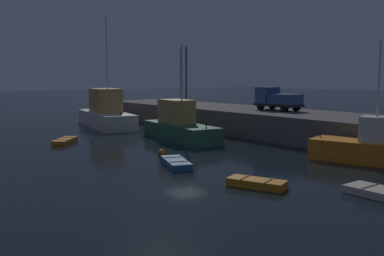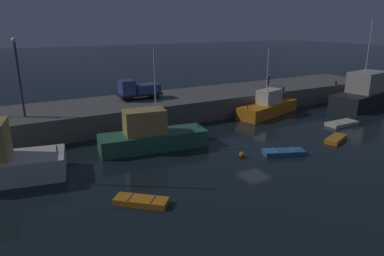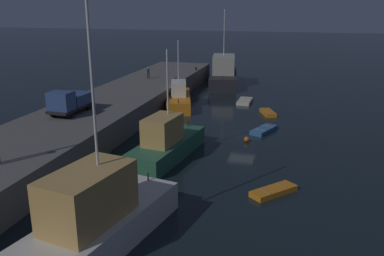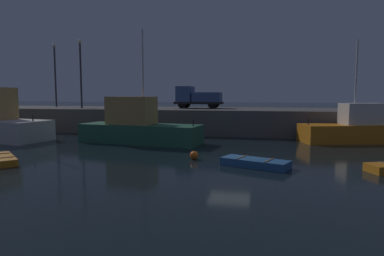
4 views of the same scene
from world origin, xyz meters
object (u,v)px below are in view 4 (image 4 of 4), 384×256
object	(u,v)px
lamp_post_east	(81,68)
dinghy_red_small	(2,159)
mooring_buoy_near	(194,155)
fishing_trawler_red	(361,129)
fishing_boat_white	(138,127)
dinghy_orange_near	(255,163)
utility_truck	(197,97)
lamp_post_west	(55,70)

from	to	relation	value
lamp_post_east	dinghy_red_small	bearing A→B (deg)	-73.58
mooring_buoy_near	lamp_post_east	distance (m)	22.12
fishing_trawler_red	fishing_boat_white	xyz separation A→B (m)	(-17.68, -4.19, 0.22)
dinghy_orange_near	utility_truck	bearing A→B (deg)	110.99
fishing_boat_white	lamp_post_west	world-z (taller)	lamp_post_west
fishing_trawler_red	dinghy_red_small	distance (m)	26.05
fishing_boat_white	lamp_post_east	xyz separation A→B (m)	(-9.77, 8.20, 5.51)
dinghy_orange_near	utility_truck	size ratio (longest dim) A/B	0.74
dinghy_orange_near	dinghy_red_small	world-z (taller)	dinghy_orange_near
fishing_trawler_red	mooring_buoy_near	bearing A→B (deg)	-139.21
lamp_post_east	fishing_trawler_red	bearing A→B (deg)	-8.32
dinghy_orange_near	lamp_post_east	bearing A→B (deg)	141.34
fishing_trawler_red	utility_truck	world-z (taller)	fishing_trawler_red
utility_truck	fishing_trawler_red	bearing A→B (deg)	-22.59
dinghy_orange_near	lamp_post_west	world-z (taller)	lamp_post_west
lamp_post_west	fishing_trawler_red	bearing A→B (deg)	-12.31
lamp_post_west	utility_truck	bearing A→B (deg)	-3.00
lamp_post_east	utility_truck	size ratio (longest dim) A/B	1.44
fishing_trawler_red	fishing_boat_white	size ratio (longest dim) A/B	0.99
fishing_boat_white	mooring_buoy_near	bearing A→B (deg)	-45.34
dinghy_orange_near	mooring_buoy_near	size ratio (longest dim) A/B	7.51
dinghy_orange_near	dinghy_red_small	size ratio (longest dim) A/B	1.14
dinghy_red_small	lamp_post_east	size ratio (longest dim) A/B	0.45
lamp_post_west	dinghy_red_small	bearing A→B (deg)	-63.14
dinghy_red_small	lamp_post_west	bearing A→B (deg)	116.86
fishing_trawler_red	mooring_buoy_near	xyz separation A→B (m)	(-11.78, -10.16, -0.82)
mooring_buoy_near	lamp_post_east	xyz separation A→B (m)	(-15.67, 14.18, 6.54)
mooring_buoy_near	lamp_post_west	bearing A→B (deg)	140.45
fishing_boat_white	utility_truck	size ratio (longest dim) A/B	1.96
fishing_boat_white	mooring_buoy_near	distance (m)	8.47
dinghy_red_small	utility_truck	size ratio (longest dim) A/B	0.65
fishing_trawler_red	mooring_buoy_near	size ratio (longest dim) A/B	19.59
fishing_boat_white	mooring_buoy_near	xyz separation A→B (m)	(5.91, -5.98, -1.03)
dinghy_red_small	mooring_buoy_near	distance (m)	11.03
dinghy_red_small	fishing_boat_white	bearing A→B (deg)	63.43
dinghy_orange_near	dinghy_red_small	bearing A→B (deg)	-171.94
fishing_boat_white	lamp_post_east	size ratio (longest dim) A/B	1.37
dinghy_orange_near	lamp_post_east	distance (m)	25.58
dinghy_orange_near	lamp_post_west	distance (m)	31.51
fishing_boat_white	dinghy_red_small	bearing A→B (deg)	-116.57
utility_truck	dinghy_red_small	bearing A→B (deg)	-110.64
fishing_trawler_red	dinghy_orange_near	xyz separation A→B (m)	(-8.15, -11.43, -0.86)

